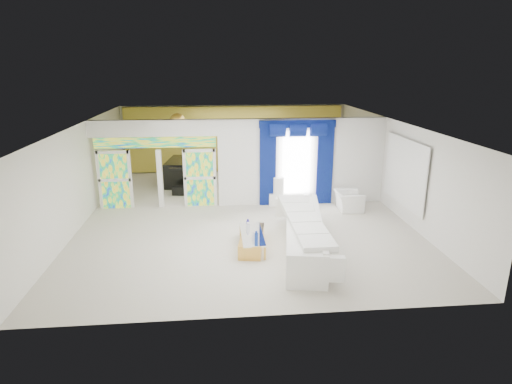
{
  "coord_description": "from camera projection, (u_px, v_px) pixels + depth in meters",
  "views": [
    {
      "loc": [
        -0.84,
        -13.27,
        4.73
      ],
      "look_at": [
        0.3,
        -1.2,
        1.1
      ],
      "focal_mm": 29.92,
      "sensor_mm": 36.0,
      "label": 1
    }
  ],
  "objects": [
    {
      "name": "chandelier",
      "position": [
        177.0,
        121.0,
        16.36
      ],
      "size": [
        0.6,
        0.6,
        0.6
      ],
      "primitive_type": "sphere",
      "color": "gold",
      "rests_on": "ceiling"
    },
    {
      "name": "coffee_table",
      "position": [
        252.0,
        240.0,
        11.46
      ],
      "size": [
        0.85,
        1.8,
        0.38
      ],
      "primitive_type": "cube",
      "rotation": [
        0.0,
        0.0,
        -0.16
      ],
      "color": "gold",
      "rests_on": "ground"
    },
    {
      "name": "dividing_header",
      "position": [
        154.0,
        128.0,
        14.0
      ],
      "size": [
        4.3,
        0.18,
        0.55
      ],
      "primitive_type": "cube",
      "color": "white",
      "rests_on": "dividing_wall"
    },
    {
      "name": "blue_drape_right",
      "position": [
        325.0,
        165.0,
        14.78
      ],
      "size": [
        0.55,
        0.1,
        2.8
      ],
      "primitive_type": "cube",
      "color": "#080345",
      "rests_on": "ground"
    },
    {
      "name": "window_pane",
      "position": [
        296.0,
        164.0,
        14.7
      ],
      "size": [
        1.0,
        0.02,
        2.3
      ],
      "primitive_type": "cube",
      "color": "white",
      "rests_on": "dividing_wall"
    },
    {
      "name": "armchair",
      "position": [
        349.0,
        201.0,
        14.39
      ],
      "size": [
        0.89,
        1.01,
        0.64
      ],
      "primitive_type": "imported",
      "rotation": [
        0.0,
        0.0,
        1.54
      ],
      "color": "white",
      "rests_on": "ground"
    },
    {
      "name": "decanters",
      "position": [
        252.0,
        231.0,
        11.36
      ],
      "size": [
        0.25,
        1.04,
        0.21
      ],
      "color": "#1C148D",
      "rests_on": "coffee_table"
    },
    {
      "name": "tv_console",
      "position": [
        111.0,
        188.0,
        15.47
      ],
      "size": [
        0.64,
        0.59,
        0.83
      ],
      "primitive_type": "cube",
      "rotation": [
        0.0,
        0.0,
        0.14
      ],
      "color": "#A98154",
      "rests_on": "ground"
    },
    {
      "name": "blue_pelmet",
      "position": [
        298.0,
        124.0,
        14.28
      ],
      "size": [
        2.6,
        0.12,
        0.25
      ],
      "primitive_type": "cube",
      "color": "#080345",
      "rests_on": "dividing_wall"
    },
    {
      "name": "gold_curtains",
      "position": [
        235.0,
        139.0,
        19.28
      ],
      "size": [
        9.7,
        0.12,
        2.9
      ],
      "primitive_type": "cube",
      "color": "gold",
      "rests_on": "ground"
    },
    {
      "name": "piano_bench",
      "position": [
        185.0,
        191.0,
        16.12
      ],
      "size": [
        0.97,
        0.47,
        0.31
      ],
      "primitive_type": "cube",
      "rotation": [
        0.0,
        0.0,
        -0.12
      ],
      "color": "black",
      "rests_on": "ground"
    },
    {
      "name": "wall_mirror",
      "position": [
        405.0,
        172.0,
        13.14
      ],
      "size": [
        0.04,
        2.7,
        1.9
      ],
      "primitive_type": "cube",
      "color": "white",
      "rests_on": "ground"
    },
    {
      "name": "grand_piano",
      "position": [
        187.0,
        172.0,
        17.55
      ],
      "size": [
        1.74,
        2.15,
        1.0
      ],
      "primitive_type": "cube",
      "rotation": [
        0.0,
        0.0,
        -0.12
      ],
      "color": "black",
      "rests_on": "ground"
    },
    {
      "name": "console_table",
      "position": [
        287.0,
        199.0,
        14.91
      ],
      "size": [
        1.28,
        0.52,
        0.42
      ],
      "primitive_type": "cube",
      "rotation": [
        0.0,
        0.0,
        -0.1
      ],
      "color": "white",
      "rests_on": "ground"
    },
    {
      "name": "blue_drape_left",
      "position": [
        268.0,
        166.0,
        14.6
      ],
      "size": [
        0.55,
        0.1,
        2.8
      ],
      "primitive_type": "cube",
      "color": "#080345",
      "rests_on": "ground"
    },
    {
      "name": "table_lamp",
      "position": [
        279.0,
        186.0,
        14.74
      ],
      "size": [
        0.36,
        0.36,
        0.58
      ],
      "primitive_type": "cylinder",
      "color": "white",
      "rests_on": "console_table"
    },
    {
      "name": "dividing_wall",
      "position": [
        303.0,
        161.0,
        14.81
      ],
      "size": [
        5.7,
        0.18,
        3.0
      ],
      "primitive_type": "cube",
      "color": "white",
      "rests_on": "ground"
    },
    {
      "name": "stained_transom",
      "position": [
        155.0,
        142.0,
        14.14
      ],
      "size": [
        4.0,
        0.05,
        0.35
      ],
      "primitive_type": "cube",
      "color": "#994C3F",
      "rests_on": "dividing_header"
    },
    {
      "name": "stained_panel_right",
      "position": [
        200.0,
        178.0,
        14.63
      ],
      "size": [
        0.95,
        0.04,
        2.0
      ],
      "primitive_type": "cube",
      "color": "#994C3F",
      "rests_on": "ground"
    },
    {
      "name": "floor",
      "position": [
        244.0,
        214.0,
        14.09
      ],
      "size": [
        12.0,
        12.0,
        0.0
      ],
      "primitive_type": "plane",
      "color": "#B7AF9E",
      "rests_on": "ground"
    },
    {
      "name": "stained_panel_left",
      "position": [
        115.0,
        180.0,
        14.37
      ],
      "size": [
        0.95,
        0.04,
        2.0
      ],
      "primitive_type": "cube",
      "color": "#994C3F",
      "rests_on": "ground"
    },
    {
      "name": "white_sofa",
      "position": [
        304.0,
        235.0,
        11.23
      ],
      "size": [
        1.62,
        4.4,
        0.82
      ],
      "primitive_type": "cube",
      "rotation": [
        0.0,
        0.0,
        -0.16
      ],
      "color": "white",
      "rests_on": "ground"
    }
  ]
}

